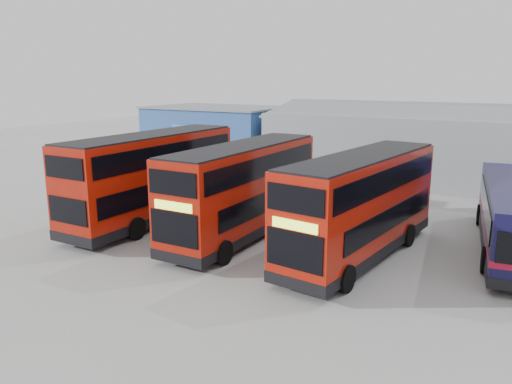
% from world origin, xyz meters
% --- Properties ---
extents(ground_plane, '(120.00, 120.00, 0.00)m').
position_xyz_m(ground_plane, '(0.00, 0.00, 0.00)').
color(ground_plane, gray).
rests_on(ground_plane, ground).
extents(office_block, '(12.30, 8.32, 5.12)m').
position_xyz_m(office_block, '(-14.00, 17.99, 2.58)').
color(office_block, navy).
rests_on(office_block, ground).
extents(maintenance_shed, '(30.50, 12.00, 5.89)m').
position_xyz_m(maintenance_shed, '(8.00, 20.00, 2.60)').
color(maintenance_shed, gray).
rests_on(maintenance_shed, ground).
extents(double_decker_left, '(3.04, 11.51, 4.84)m').
position_xyz_m(double_decker_left, '(-5.57, -0.42, 2.41)').
color(double_decker_left, '#9E1609').
rests_on(double_decker_left, ground).
extents(double_decker_centre, '(2.89, 10.95, 4.61)m').
position_xyz_m(double_decker_centre, '(0.06, -0.17, 2.29)').
color(double_decker_centre, '#9E1609').
rests_on(double_decker_centre, ground).
extents(double_decker_right, '(3.76, 11.02, 4.57)m').
position_xyz_m(double_decker_right, '(5.99, -0.11, 2.28)').
color(double_decker_right, '#9E1609').
rests_on(double_decker_right, ground).
extents(panel_van, '(2.09, 4.67, 2.01)m').
position_xyz_m(panel_van, '(-19.11, 12.24, 1.12)').
color(panel_van, white).
rests_on(panel_van, ground).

